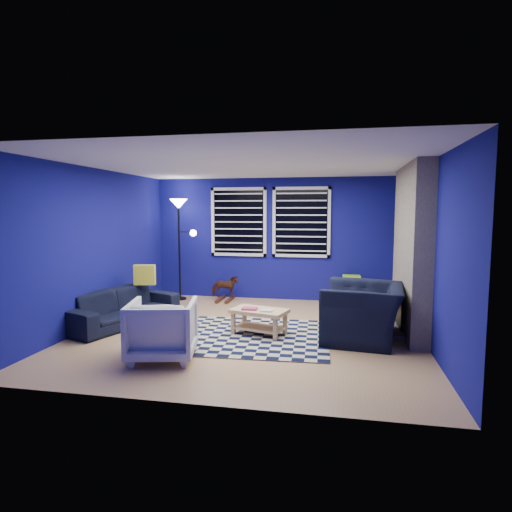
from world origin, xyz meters
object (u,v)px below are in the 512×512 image
Objects in this scene: armchair_bent at (162,329)px; cabinet at (351,292)px; coffee_table at (259,316)px; armchair_big at (363,312)px; rocking_horse at (225,287)px; tv at (402,234)px; sofa at (122,307)px; floor_lamp at (180,218)px.

armchair_bent is 1.36× the size of cabinet.
cabinet is (1.39, 2.38, -0.03)m from coffee_table.
rocking_horse is (-2.61, 2.20, -0.11)m from armchair_big.
rocking_horse is at bearing 178.22° from tv.
cabinet is at bearing -171.33° from armchair_big.
coffee_table is 2.76m from cabinet.
rocking_horse is at bearing -9.41° from sofa.
rocking_horse is at bearing -173.87° from cabinet.
armchair_big is 1.50× the size of armchair_bent.
tv is 3.31m from coffee_table.
armchair_bent is at bearing -72.70° from floor_lamp.
cabinet is at bearing 59.65° from coffee_table.
armchair_big is 2.35m from cabinet.
sofa is 2.16× the size of coffee_table.
sofa is 4.29m from cabinet.
armchair_bent is 0.91× the size of coffee_table.
rocking_horse is 0.25× the size of floor_lamp.
rocking_horse is at bearing 2.29° from floor_lamp.
armchair_big is (3.76, -0.10, 0.11)m from sofa.
coffee_table is at bearing -141.34° from armchair_bent.
armchair_bent is at bearing -128.76° from coffee_table.
coffee_table is at bearing -170.66° from rocking_horse.
armchair_big is at bearing -72.32° from sofa.
armchair_big is at bearing -165.46° from armchair_bent.
armchair_big is at bearing -110.70° from tv.
cabinet is (-0.88, 0.25, -1.15)m from tv.
floor_lamp is (-0.93, -0.04, 1.40)m from rocking_horse.
armchair_big reaches higher than sofa.
tv is 2.45m from armchair_big.
rocking_horse is 0.88× the size of cabinet.
floor_lamp is (-4.33, 0.07, 0.29)m from tv.
cabinet is at bearing 164.21° from tv.
tv is 4.80m from armchair_bent.
coffee_table is 3.32m from floor_lamp.
tv is 1.23× the size of armchair_bent.
sofa is at bearing -95.94° from floor_lamp.
armchair_bent is 3.83m from floor_lamp.
cabinet is (2.38, 3.61, -0.12)m from armchair_bent.
armchair_bent is 1.55× the size of rocking_horse.
rocking_horse is at bearing 116.65° from coffee_table.
sofa is at bearing 134.02° from rocking_horse.
armchair_bent is 1.58m from coffee_table.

